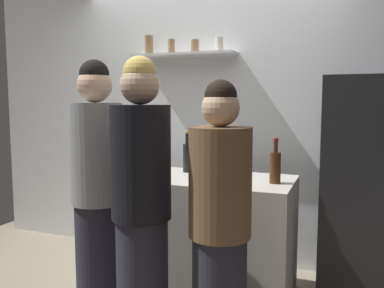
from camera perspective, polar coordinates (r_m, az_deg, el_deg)
back_wall_assembly at (r=3.79m, az=2.78°, el=3.37°), size 4.80×0.32×2.60m
refrigerator at (r=3.27m, az=22.79°, el=-5.92°), size 0.57×0.67×1.66m
counter at (r=3.22m, az=-0.00°, el=-12.55°), size 1.53×0.70×0.91m
baking_pan at (r=2.86m, az=3.85°, el=-5.01°), size 0.34×0.24×0.05m
utensil_holder at (r=3.03m, az=-8.84°, el=-3.86°), size 0.10×0.10×0.22m
wine_bottle_dark_glass at (r=3.28m, az=-0.71°, el=-1.80°), size 0.07×0.07×0.33m
wine_bottle_amber_glass at (r=2.89m, az=11.65°, el=-3.10°), size 0.08×0.08×0.32m
wine_bottle_pale_glass at (r=3.14m, az=-10.16°, el=-2.56°), size 0.08×0.08×0.30m
water_bottle_plastic at (r=3.27m, az=-9.06°, el=-2.37°), size 0.09×0.09×0.23m
person_brown_jacket at (r=2.25m, az=3.93°, el=-12.02°), size 0.34×0.34×1.59m
person_blonde at (r=2.36m, az=-7.13°, el=-9.23°), size 0.34×0.34×1.73m
person_grey_hoodie at (r=2.73m, az=-13.21°, el=-7.06°), size 0.34×0.34×1.74m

